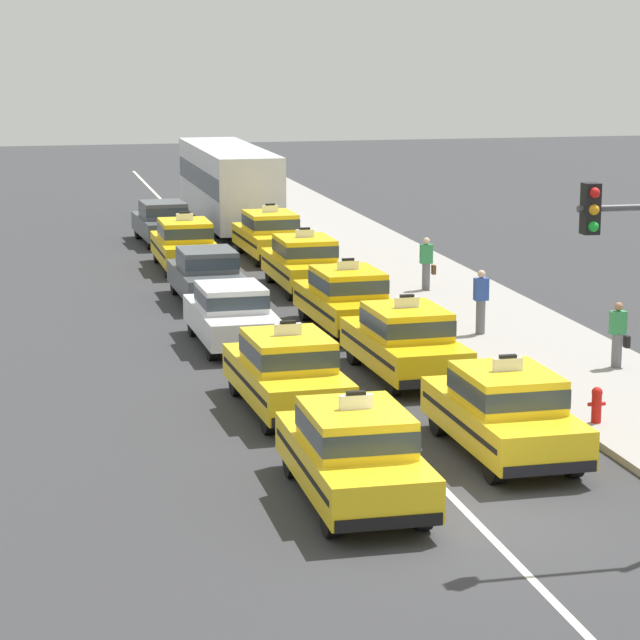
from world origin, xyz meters
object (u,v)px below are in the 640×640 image
object	(u,v)px
taxi_left_second	(287,371)
pedestrian_by_storefront	(618,335)
sedan_left_fourth	(207,274)
taxi_left_fifth	(185,243)
taxi_right_fifth	(270,234)
taxi_right_third	(347,298)
sedan_left_third	(231,313)
taxi_right_second	(405,340)
taxi_right_fourth	(304,262)
sedan_left_sixth	(163,221)
bus_right_sixth	(228,181)
taxi_left_nearest	(354,452)
fire_hydrant	(597,403)
pedestrian_near_crosswalk	(427,264)
pedestrian_far_corner	(481,302)
taxi_right_nearest	(504,410)

from	to	relation	value
taxi_left_second	pedestrian_by_storefront	size ratio (longest dim) A/B	3.02
sedan_left_fourth	taxi_left_fifth	bearing A→B (deg)	88.95
taxi_left_second	taxi_right_fifth	xyz separation A→B (m)	(3.39, 19.85, 0.00)
taxi_left_second	taxi_right_third	size ratio (longest dim) A/B	1.00
sedan_left_third	taxi_right_second	size ratio (longest dim) A/B	0.94
taxi_right_third	taxi_right_fourth	distance (m)	6.04
sedan_left_fourth	sedan_left_sixth	xyz separation A→B (m)	(0.06, 12.00, 0.00)
taxi_left_fifth	taxi_right_fifth	distance (m)	3.54
sedan_left_sixth	taxi_right_second	distance (m)	22.30
taxi_left_fifth	bus_right_sixth	xyz separation A→B (m)	(3.13, 10.42, 0.94)
taxi_left_nearest	sedan_left_fourth	bearing A→B (deg)	89.55
taxi_left_second	fire_hydrant	size ratio (longest dim) A/B	6.35
taxi_left_nearest	taxi_right_second	distance (m)	8.79
taxi_left_second	pedestrian_near_crosswalk	world-z (taller)	taxi_left_second
sedan_left_sixth	taxi_right_second	world-z (taller)	taxi_right_second
taxi_right_second	fire_hydrant	xyz separation A→B (m)	(2.52, -4.97, -0.33)
taxi_left_nearest	sedan_left_third	bearing A→B (deg)	90.48
sedan_left_third	bus_right_sixth	bearing A→B (deg)	81.12
pedestrian_by_storefront	taxi_right_fifth	bearing A→B (deg)	104.55
sedan_left_sixth	pedestrian_by_storefront	distance (m)	24.13
pedestrian_far_corner	fire_hydrant	xyz separation A→B (m)	(-0.51, -8.46, -0.45)
taxi_right_second	pedestrian_near_crosswalk	size ratio (longest dim) A/B	2.90
taxi_right_third	fire_hydrant	xyz separation A→B (m)	(2.58, -10.28, -0.33)
taxi_left_nearest	pedestrian_near_crosswalk	xyz separation A→B (m)	(6.78, 18.02, 0.07)
taxi_right_fifth	taxi_left_second	bearing A→B (deg)	-99.70
sedan_left_fourth	taxi_right_second	size ratio (longest dim) A/B	0.94
sedan_left_third	pedestrian_far_corner	distance (m)	6.42
taxi_left_second	sedan_left_sixth	xyz separation A→B (m)	(0.17, 24.37, -0.03)
pedestrian_near_crosswalk	fire_hydrant	distance (m)	14.86
taxi_right_third	pedestrian_far_corner	xyz separation A→B (m)	(3.10, -1.82, 0.12)
taxi_left_fifth	pedestrian_far_corner	distance (m)	13.90
taxi_left_second	taxi_right_fourth	bearing A→B (deg)	76.44
fire_hydrant	taxi_left_fifth	bearing A→B (deg)	104.74
taxi_left_fifth	taxi_right_fifth	xyz separation A→B (m)	(3.18, 1.55, 0.00)
taxi_right_third	pedestrian_near_crosswalk	size ratio (longest dim) A/B	2.90
taxi_left_nearest	sedan_left_third	world-z (taller)	taxi_left_nearest
pedestrian_by_storefront	pedestrian_far_corner	size ratio (longest dim) A/B	0.92
taxi_right_nearest	pedestrian_far_corner	bearing A→B (deg)	73.27
taxi_right_fourth	pedestrian_near_crosswalk	world-z (taller)	taxi_right_fourth
taxi_left_fifth	taxi_right_nearest	xyz separation A→B (m)	(3.12, -22.22, 0.00)
pedestrian_far_corner	sedan_left_fourth	bearing A→B (deg)	132.94
taxi_right_second	taxi_right_fifth	distance (m)	17.56
sedan_left_third	sedan_left_fourth	size ratio (longest dim) A/B	1.00
pedestrian_near_crosswalk	taxi_left_fifth	bearing A→B (deg)	136.68
taxi_left_nearest	pedestrian_near_crosswalk	bearing A→B (deg)	69.37
sedan_left_fourth	taxi_right_third	bearing A→B (deg)	-57.49
taxi_right_second	bus_right_sixth	distance (m)	26.45
sedan_left_third	pedestrian_by_storefront	size ratio (longest dim) A/B	2.83
taxi_left_second	taxi_left_fifth	size ratio (longest dim) A/B	1.01
taxi_right_third	taxi_right_fifth	world-z (taller)	same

